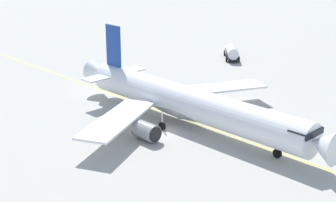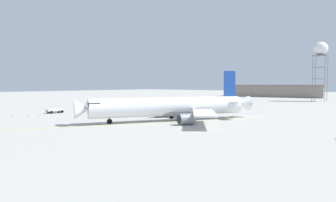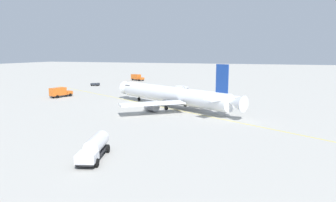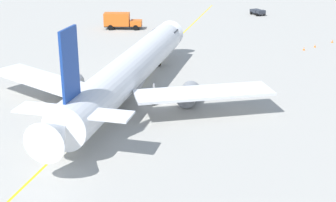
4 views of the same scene
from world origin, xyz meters
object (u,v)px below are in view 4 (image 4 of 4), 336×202
Objects in this scene: safety_cone_near at (304,49)px; safety_cone_far at (332,41)px; safety_cone_mid at (315,46)px; airliner_main at (128,73)px; baggage_truck_truck at (258,12)px; catering_truck_truck_extra at (120,20)px.

safety_cone_far is at bearing 26.42° from safety_cone_near.
safety_cone_mid is 5.12m from safety_cone_far.
safety_cone_far is at bearing -35.44° from airliner_main.
catering_truck_truck_extra is (-31.76, -7.42, 0.94)m from baggage_truck_truck.
safety_cone_near is (26.39, -23.59, -1.38)m from catering_truck_truck_extra.
baggage_truck_truck is 6.94× the size of safety_cone_near.
catering_truck_truck_extra is (5.14, 39.59, -1.48)m from airliner_main.
safety_cone_far is at bearing -6.30° from baggage_truck_truck.
baggage_truck_truck reaches higher than safety_cone_mid.
airliner_main reaches higher than safety_cone_mid.
catering_truck_truck_extra is at bearing 142.65° from safety_cone_mid.
airliner_main is 39.95m from catering_truck_truck_extra.
airliner_main is 71.36× the size of safety_cone_mid.
safety_cone_mid is (-2.62, -29.66, -0.44)m from baggage_truck_truck.
airliner_main reaches higher than safety_cone_near.
safety_cone_far is (33.72, -19.95, -1.38)m from catering_truck_truck_extra.
safety_cone_far is at bearing -14.90° from catering_truck_truck_extra.
safety_cone_near is (31.54, 16.00, -2.86)m from airliner_main.
airliner_main reaches higher than safety_cone_far.
safety_cone_near is at bearing -35.35° from airliner_main.
catering_truck_truck_extra is at bearing 149.38° from safety_cone_far.
catering_truck_truck_extra is 13.78× the size of safety_cone_near.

